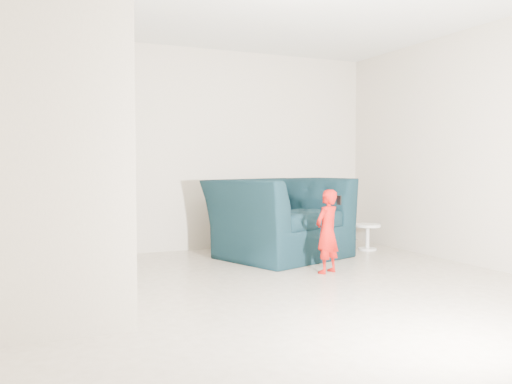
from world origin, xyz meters
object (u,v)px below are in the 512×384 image
toddler (327,231)px  side_table (367,233)px  armchair (279,218)px  staircase (50,190)px

toddler → side_table: bearing=-164.5°
armchair → staircase: size_ratio=0.42×
side_table → staircase: (-4.05, -1.23, 0.71)m
staircase → side_table: bearing=17.0°
armchair → toddler: (0.02, -1.09, -0.04)m
side_table → staircase: bearing=-163.0°
toddler → armchair: bearing=-113.5°
armchair → toddler: bearing=-108.3°
armchair → side_table: armchair is taller
toddler → staircase: size_ratio=0.25×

